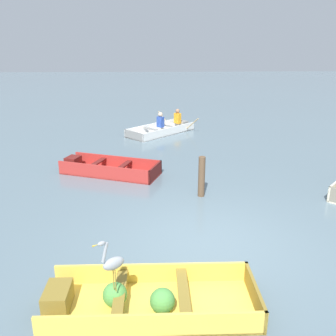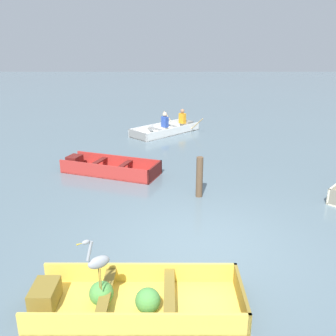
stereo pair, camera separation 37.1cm
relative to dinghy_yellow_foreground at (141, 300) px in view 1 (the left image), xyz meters
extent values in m
plane|color=slate|center=(1.23, 1.81, -0.14)|extent=(80.00, 80.00, 0.00)
cube|color=#E5BC47|center=(0.16, 0.01, -0.12)|extent=(3.10, 1.22, 0.04)
cube|color=#E5BC47|center=(0.16, -0.57, 0.04)|extent=(3.10, 0.06, 0.37)
cube|color=#E5BC47|center=(0.16, 0.59, 0.04)|extent=(3.10, 0.06, 0.37)
cube|color=olive|center=(1.68, 0.01, 0.04)|extent=(0.05, 1.21, 0.37)
cube|color=olive|center=(-1.21, 0.02, 0.06)|extent=(0.36, 0.54, 0.33)
cube|color=olive|center=(-0.31, 0.01, 0.13)|extent=(0.16, 1.11, 0.04)
cube|color=olive|center=(0.62, 0.01, 0.13)|extent=(0.16, 1.11, 0.04)
sphere|color=#4C9342|center=(-0.38, 0.04, 0.08)|extent=(0.36, 0.36, 0.36)
sphere|color=#4C9342|center=(0.31, -0.12, 0.08)|extent=(0.37, 0.37, 0.37)
cube|color=#AD2D28|center=(-1.09, 5.88, -0.12)|extent=(3.02, 1.92, 0.04)
cube|color=#AD2D28|center=(-1.25, 5.43, 0.06)|extent=(2.70, 1.02, 0.40)
cube|color=#AD2D28|center=(-0.92, 6.33, 0.06)|extent=(2.70, 1.02, 0.40)
cube|color=maroon|center=(0.23, 5.40, 0.06)|extent=(0.39, 0.96, 0.40)
cube|color=maroon|center=(-2.26, 6.31, 0.08)|extent=(0.49, 0.55, 0.36)
cube|color=maroon|center=(-1.49, 6.03, 0.16)|extent=(0.46, 0.90, 0.04)
cube|color=maroon|center=(-0.69, 5.73, 0.16)|extent=(0.46, 0.90, 0.04)
cube|color=white|center=(0.47, 10.81, -0.12)|extent=(2.95, 2.91, 0.04)
cube|color=white|center=(0.10, 11.19, 0.02)|extent=(2.20, 2.14, 0.34)
cube|color=white|center=(0.84, 10.43, 0.02)|extent=(2.20, 2.14, 0.34)
cube|color=gray|center=(-0.59, 9.78, 0.02)|extent=(0.82, 0.84, 0.34)
cube|color=gray|center=(1.43, 11.74, 0.04)|extent=(0.61, 0.61, 0.30)
cube|color=gray|center=(0.80, 11.13, 0.11)|extent=(0.83, 0.84, 0.04)
cube|color=gray|center=(0.15, 10.49, 0.11)|extent=(0.83, 0.84, 0.04)
cube|color=#2D4CA5|center=(0.47, 10.81, 0.35)|extent=(0.32, 0.33, 0.44)
sphere|color=beige|center=(0.47, 10.81, 0.67)|extent=(0.18, 0.18, 0.18)
cube|color=orange|center=(1.23, 11.55, 0.35)|extent=(0.32, 0.33, 0.44)
sphere|color=#9E7051|center=(1.23, 11.55, 0.67)|extent=(0.18, 0.18, 0.18)
cylinder|color=tan|center=(0.63, 12.16, 0.24)|extent=(0.48, 0.49, 0.55)
cylinder|color=tan|center=(1.83, 10.93, 0.24)|extent=(0.48, 0.49, 0.55)
cylinder|color=olive|center=(-0.34, -0.13, 0.44)|extent=(0.02, 0.02, 0.35)
cylinder|color=olive|center=(-0.38, -0.08, 0.44)|extent=(0.02, 0.02, 0.35)
ellipsoid|color=#93999E|center=(-0.36, -0.10, 0.70)|extent=(0.34, 0.29, 0.18)
cylinder|color=#93999E|center=(-0.46, -0.17, 0.92)|extent=(0.12, 0.10, 0.28)
ellipsoid|color=#93999E|center=(-0.49, -0.19, 1.07)|extent=(0.12, 0.11, 0.06)
cone|color=gold|center=(-0.56, -0.23, 1.07)|extent=(0.10, 0.08, 0.02)
cylinder|color=brown|center=(1.39, 4.15, 0.38)|extent=(0.17, 0.17, 1.04)
camera|label=1|loc=(0.23, -4.57, 3.64)|focal=40.00mm
camera|label=2|loc=(0.60, -4.57, 3.64)|focal=40.00mm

